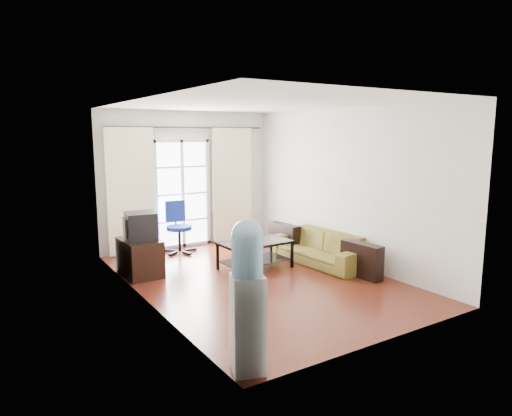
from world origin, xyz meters
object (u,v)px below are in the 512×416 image
Objects in this scene: sofa at (319,248)px; coffee_table at (255,251)px; crt_tv at (140,226)px; water_cooler at (248,294)px; task_chair at (179,238)px; tv_stand at (140,257)px.

sofa is 1.64× the size of coffee_table.
coffee_table is 1.93m from crt_tv.
coffee_table is 3.41m from water_cooler.
coffee_table is 1.82m from task_chair.
crt_tv reaches higher than task_chair.
water_cooler is at bearing -53.97° from sofa.
crt_tv is (-1.76, 0.63, 0.51)m from coffee_table.
tv_stand is at bearing -113.24° from sofa.
sofa is at bearing -9.73° from crt_tv.
coffee_table is at bearing 75.55° from water_cooler.
tv_stand is (-2.89, 1.01, 0.02)m from sofa.
sofa is at bearing 58.86° from water_cooler.
water_cooler is at bearing -83.12° from crt_tv.
sofa reaches higher than coffee_table.
sofa is at bearing -21.51° from tv_stand.
water_cooler is (-0.10, -3.51, 0.48)m from tv_stand.
coffee_table is at bearing -64.11° from task_chair.
water_cooler reaches higher than sofa.
sofa is 3.06m from tv_stand.
task_chair is at bearing -142.15° from sofa.
coffee_table is 1.49× the size of tv_stand.
sofa is 3.93m from water_cooler.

